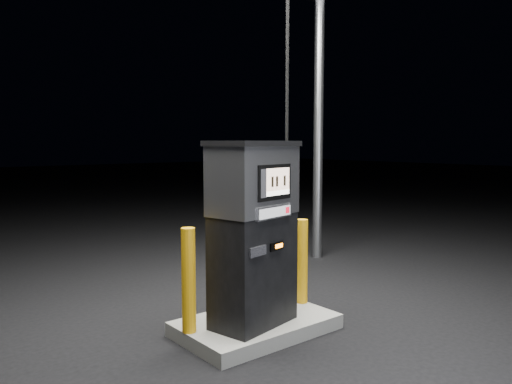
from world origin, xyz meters
TOP-DOWN VIEW (x-y plane):
  - ground at (0.00, 0.00)m, footprint 80.00×80.00m
  - pump_island at (0.00, 0.00)m, footprint 1.60×1.00m
  - fuel_dispenser at (-0.12, -0.10)m, footprint 1.07×0.73m
  - bollard_left at (-0.74, 0.12)m, footprint 0.15×0.15m
  - bollard_right at (0.74, 0.07)m, footprint 0.16×0.16m

SIDE VIEW (x-z plane):
  - ground at x=0.00m, z-range 0.00..0.00m
  - pump_island at x=0.00m, z-range 0.00..0.15m
  - bollard_right at x=0.74m, z-range 0.15..1.12m
  - bollard_left at x=-0.74m, z-range 0.15..1.17m
  - fuel_dispenser at x=-0.12m, z-range -0.82..3.02m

